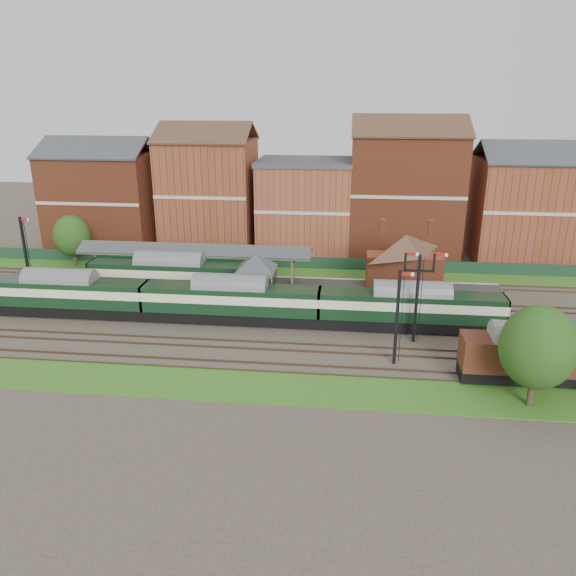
# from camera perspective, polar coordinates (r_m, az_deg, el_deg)

# --- Properties ---
(ground) EXTENTS (160.00, 160.00, 0.00)m
(ground) POSITION_cam_1_polar(r_m,az_deg,el_deg) (53.61, -0.54, -3.72)
(ground) COLOR #473D33
(ground) RESTS_ON ground
(grass_back) EXTENTS (90.00, 4.50, 0.06)m
(grass_back) POSITION_cam_1_polar(r_m,az_deg,el_deg) (68.51, 1.05, 1.55)
(grass_back) COLOR #2D6619
(grass_back) RESTS_ON ground
(grass_front) EXTENTS (90.00, 5.00, 0.06)m
(grass_front) POSITION_cam_1_polar(r_m,az_deg,el_deg) (42.93, -2.46, -9.97)
(grass_front) COLOR #2D6619
(grass_front) RESTS_ON ground
(fence) EXTENTS (90.00, 0.12, 1.50)m
(fence) POSITION_cam_1_polar(r_m,az_deg,el_deg) (70.20, 1.21, 2.61)
(fence) COLOR #193823
(fence) RESTS_ON ground
(platform) EXTENTS (55.00, 3.40, 1.00)m
(platform) POSITION_cam_1_polar(r_m,az_deg,el_deg) (63.13, -4.00, 0.37)
(platform) COLOR #2D2D2D
(platform) RESTS_ON ground
(signal_box) EXTENTS (5.40, 5.40, 6.00)m
(signal_box) POSITION_cam_1_polar(r_m,az_deg,el_deg) (55.88, -3.21, 0.73)
(signal_box) COLOR #657351
(signal_box) RESTS_ON ground
(brick_hut) EXTENTS (3.20, 2.64, 2.94)m
(brick_hut) POSITION_cam_1_polar(r_m,az_deg,el_deg) (55.85, 4.96, -1.50)
(brick_hut) COLOR brown
(brick_hut) RESTS_ON ground
(station_building) EXTENTS (8.10, 8.10, 5.90)m
(station_building) POSITION_cam_1_polar(r_m,az_deg,el_deg) (61.43, 11.75, 2.84)
(station_building) COLOR brown
(station_building) RESTS_ON platform
(canopy) EXTENTS (26.00, 3.89, 4.08)m
(canopy) POSITION_cam_1_polar(r_m,az_deg,el_deg) (63.25, -9.45, 4.06)
(canopy) COLOR #4A5535
(canopy) RESTS_ON platform
(semaphore_bracket) EXTENTS (3.60, 0.25, 8.18)m
(semaphore_bracket) POSITION_cam_1_polar(r_m,az_deg,el_deg) (49.64, 13.03, -0.44)
(semaphore_bracket) COLOR black
(semaphore_bracket) RESTS_ON ground
(semaphore_platform_end) EXTENTS (1.23, 0.25, 8.00)m
(semaphore_platform_end) POSITION_cam_1_polar(r_m,az_deg,el_deg) (69.39, -25.13, 3.46)
(semaphore_platform_end) COLOR black
(semaphore_platform_end) RESTS_ON ground
(semaphore_siding) EXTENTS (1.23, 0.25, 8.00)m
(semaphore_siding) POSITION_cam_1_polar(r_m,az_deg,el_deg) (45.41, 11.05, -2.84)
(semaphore_siding) COLOR black
(semaphore_siding) RESTS_ON ground
(town_backdrop) EXTENTS (69.00, 10.00, 16.00)m
(town_backdrop) POSITION_cam_1_polar(r_m,az_deg,el_deg) (75.50, 1.59, 8.70)
(town_backdrop) COLOR brown
(town_backdrop) RESTS_ON ground
(dmu_train) EXTENTS (50.55, 2.66, 3.88)m
(dmu_train) POSITION_cam_1_polar(r_m,az_deg,el_deg) (53.54, -5.84, -1.23)
(dmu_train) COLOR black
(dmu_train) RESTS_ON ground
(platform_railcar) EXTENTS (17.56, 2.77, 4.04)m
(platform_railcar) POSITION_cam_1_polar(r_m,az_deg,el_deg) (61.45, -11.83, 1.29)
(platform_railcar) COLOR black
(platform_railcar) RESTS_ON ground
(goods_van_a) EXTENTS (6.24, 2.71, 3.79)m
(goods_van_a) POSITION_cam_1_polar(r_m,az_deg,el_deg) (45.80, 21.00, -6.39)
(goods_van_a) COLOR black
(goods_van_a) RESTS_ON ground
(tree_far) EXTENTS (5.16, 5.16, 7.52)m
(tree_far) POSITION_cam_1_polar(r_m,az_deg,el_deg) (42.08, 24.06, -5.53)
(tree_far) COLOR #382619
(tree_far) RESTS_ON ground
(tree_back) EXTENTS (4.48, 4.48, 6.55)m
(tree_back) POSITION_cam_1_polar(r_m,az_deg,el_deg) (75.24, -21.10, 4.98)
(tree_back) COLOR #382619
(tree_back) RESTS_ON ground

